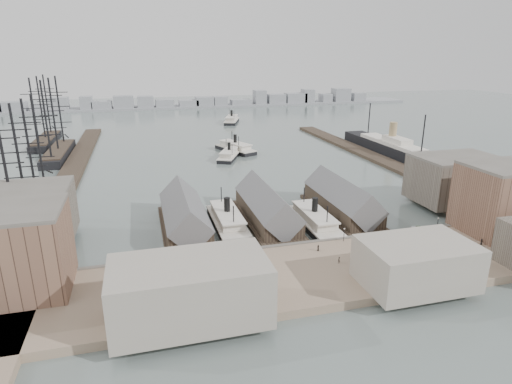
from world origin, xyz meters
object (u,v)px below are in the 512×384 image
object	(u,v)px
tram	(425,241)
horse_cart_center	(234,269)
ferry_docked_west	(227,220)
horse_cart_right	(383,264)
ocean_steamer	(392,148)
horse_cart_left	(166,270)

from	to	relation	value
tram	horse_cart_center	world-z (taller)	tram
ferry_docked_west	tram	world-z (taller)	ferry_docked_west
tram	horse_cart_right	world-z (taller)	tram
tram	ferry_docked_west	bearing A→B (deg)	153.74
ocean_steamer	horse_cart_center	bearing A→B (deg)	-135.38
horse_cart_right	ferry_docked_west	bearing A→B (deg)	42.12
tram	horse_cart_right	size ratio (longest dim) A/B	2.46
horse_cart_left	horse_cart_center	world-z (taller)	horse_cart_left
ocean_steamer	horse_cart_left	distance (m)	163.67
ocean_steamer	horse_cart_left	world-z (taller)	ocean_steamer
horse_cart_right	tram	bearing A→B (deg)	-63.05
horse_cart_center	ocean_steamer	bearing A→B (deg)	-41.49
ferry_docked_west	horse_cart_right	xyz separation A→B (m)	(30.26, -39.28, 0.40)
ferry_docked_west	tram	size ratio (longest dim) A/B	2.49
ferry_docked_west	ocean_steamer	world-z (taller)	ocean_steamer
tram	horse_cart_left	xyz separation A→B (m)	(-67.25, 3.76, -1.25)
ocean_steamer	horse_cart_center	size ratio (longest dim) A/B	17.69
tram	horse_cart_right	xyz separation A→B (m)	(-16.48, -6.81, -1.24)
ferry_docked_west	horse_cart_right	world-z (taller)	ferry_docked_west
horse_cart_left	ocean_steamer	bearing A→B (deg)	-42.71
ferry_docked_west	horse_cart_left	world-z (taller)	ferry_docked_west
horse_cart_center	horse_cart_left	bearing A→B (deg)	80.91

